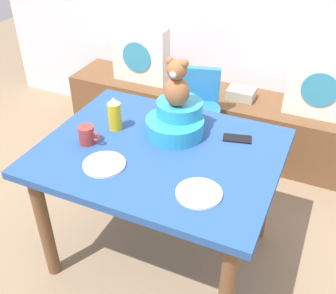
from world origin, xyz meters
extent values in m
plane|color=#8C7256|center=(0.00, 0.00, 0.00)|extent=(8.00, 8.00, 0.00)
cube|color=brown|center=(0.00, 1.21, 0.23)|extent=(2.60, 0.44, 0.46)
cube|color=white|center=(-0.72, 1.19, 0.68)|extent=(0.44, 0.14, 0.44)
cylinder|color=teal|center=(-0.72, 1.12, 0.68)|extent=(0.24, 0.01, 0.24)
cube|color=white|center=(0.63, 1.19, 0.68)|extent=(0.44, 0.14, 0.44)
cylinder|color=teal|center=(0.63, 1.12, 0.68)|extent=(0.24, 0.01, 0.24)
cube|color=#ABAA93|center=(0.10, 1.21, 0.50)|extent=(0.20, 0.14, 0.08)
cube|color=#264C8C|center=(0.00, 0.00, 0.72)|extent=(1.16, 0.92, 0.04)
cylinder|color=brown|center=(-0.49, -0.37, 0.35)|extent=(0.07, 0.07, 0.70)
cylinder|color=brown|center=(0.49, -0.37, 0.35)|extent=(0.07, 0.07, 0.70)
cylinder|color=brown|center=(-0.49, 0.37, 0.35)|extent=(0.07, 0.07, 0.70)
cylinder|color=brown|center=(0.49, 0.37, 0.35)|extent=(0.07, 0.07, 0.70)
cylinder|color=#2672B2|center=(-0.10, 0.76, 0.51)|extent=(0.34, 0.34, 0.10)
cube|color=#2672B2|center=(-0.13, 0.90, 0.67)|extent=(0.30, 0.12, 0.24)
cube|color=white|center=(-0.05, 0.59, 0.58)|extent=(0.34, 0.27, 0.02)
cylinder|color=silver|center=(-0.24, 0.62, 0.23)|extent=(0.03, 0.03, 0.46)
cylinder|color=silver|center=(0.04, 0.62, 0.23)|extent=(0.03, 0.03, 0.46)
cylinder|color=silver|center=(-0.24, 0.90, 0.23)|extent=(0.03, 0.03, 0.46)
cylinder|color=silver|center=(0.04, 0.90, 0.23)|extent=(0.03, 0.03, 0.46)
cylinder|color=#2A96C0|center=(0.01, 0.16, 0.79)|extent=(0.30, 0.30, 0.09)
cylinder|color=#2A96C0|center=(0.01, 0.22, 0.86)|extent=(0.24, 0.24, 0.07)
ellipsoid|color=#9A5D36|center=(0.01, 0.18, 0.97)|extent=(0.13, 0.11, 0.15)
sphere|color=#9A5D36|center=(0.01, 0.18, 1.09)|extent=(0.10, 0.10, 0.10)
sphere|color=beige|center=(0.01, 0.13, 1.08)|extent=(0.04, 0.04, 0.04)
sphere|color=#9A5D36|center=(-0.03, 0.18, 1.13)|extent=(0.04, 0.04, 0.04)
sphere|color=#9A5D36|center=(0.05, 0.18, 1.13)|extent=(0.04, 0.04, 0.04)
cylinder|color=gold|center=(-0.29, 0.08, 0.81)|extent=(0.07, 0.07, 0.15)
cone|color=white|center=(-0.29, 0.08, 0.91)|extent=(0.06, 0.06, 0.03)
cylinder|color=#9E332D|center=(-0.36, -0.10, 0.79)|extent=(0.08, 0.08, 0.09)
torus|color=#9E332D|center=(-0.30, -0.10, 0.79)|extent=(0.06, 0.01, 0.06)
cylinder|color=white|center=(-0.18, -0.22, 0.75)|extent=(0.20, 0.20, 0.01)
cylinder|color=white|center=(0.29, -0.23, 0.75)|extent=(0.20, 0.20, 0.01)
cube|color=black|center=(0.32, 0.24, 0.74)|extent=(0.16, 0.10, 0.01)
camera|label=1|loc=(0.71, -1.48, 1.88)|focal=43.37mm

